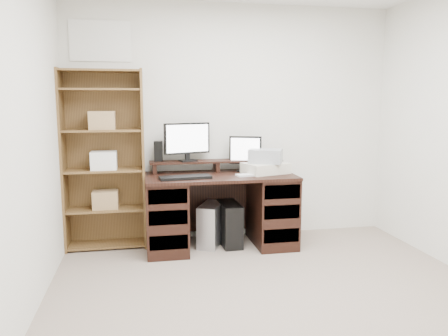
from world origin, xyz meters
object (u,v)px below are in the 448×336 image
object	(u,v)px
desk	(220,209)
bookshelf	(104,158)
tower_black	(230,224)
tower_silver	(211,224)
monitor_wide	(187,140)
printer	(265,168)
monitor_small	(245,152)

from	to	relation	value
desk	bookshelf	bearing A→B (deg)	169.49
tower_black	tower_silver	bearing A→B (deg)	169.65
desk	monitor_wide	distance (m)	0.79
printer	tower_silver	size ratio (longest dim) A/B	0.98
printer	bookshelf	xyz separation A→B (m)	(-1.62, 0.21, 0.11)
monitor_wide	tower_black	size ratio (longest dim) A/B	1.08
desk	printer	size ratio (longest dim) A/B	3.51
printer	bookshelf	world-z (taller)	bookshelf
desk	monitor_wide	bearing A→B (deg)	147.64
desk	tower_black	bearing A→B (deg)	16.10
monitor_wide	printer	bearing A→B (deg)	-31.35
desk	tower_silver	size ratio (longest dim) A/B	3.46
monitor_small	bookshelf	xyz separation A→B (m)	(-1.45, 0.05, -0.03)
printer	tower_silver	distance (m)	0.81
desk	bookshelf	size ratio (longest dim) A/B	0.83
printer	tower_silver	xyz separation A→B (m)	(-0.56, 0.06, -0.59)
desk	tower_silver	world-z (taller)	desk
monitor_small	printer	xyz separation A→B (m)	(0.18, -0.16, -0.15)
tower_silver	tower_black	distance (m)	0.19
printer	monitor_small	bearing A→B (deg)	119.53
desk	monitor_wide	xyz separation A→B (m)	(-0.31, 0.20, 0.70)
tower_silver	monitor_small	bearing A→B (deg)	39.32
desk	printer	world-z (taller)	printer
monitor_small	printer	world-z (taller)	monitor_small
bookshelf	monitor_wide	bearing A→B (deg)	-1.18
monitor_wide	monitor_small	bearing A→B (deg)	-20.55
monitor_wide	tower_silver	xyz separation A→B (m)	(0.22, -0.14, -0.87)
monitor_wide	printer	size ratio (longest dim) A/B	1.14
desk	tower_silver	bearing A→B (deg)	146.08
monitor_wide	printer	distance (m)	0.86
desk	tower_silver	distance (m)	0.20
monitor_small	desk	bearing A→B (deg)	-130.67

